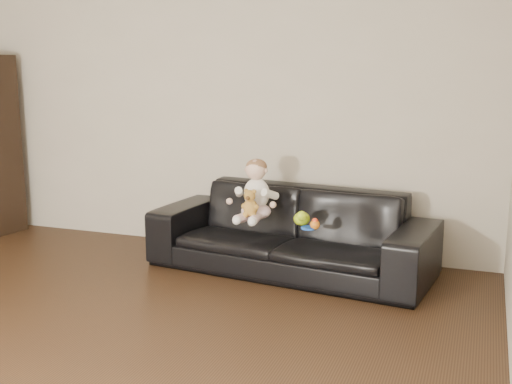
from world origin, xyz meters
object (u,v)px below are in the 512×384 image
at_px(toy_rattle, 315,225).
at_px(sofa, 291,231).
at_px(toy_green, 302,219).
at_px(toy_blue_disc, 308,228).
at_px(baby, 255,193).
at_px(teddy_bear, 250,203).

bearing_deg(toy_rattle, sofa, 135.24).
distance_m(sofa, toy_green, 0.27).
relative_size(toy_rattle, toy_blue_disc, 0.68).
height_order(baby, toy_blue_disc, baby).
height_order(toy_green, toy_rattle, toy_green).
bearing_deg(baby, toy_rattle, -14.46).
height_order(baby, toy_rattle, baby).
relative_size(toy_green, toy_blue_disc, 1.38).
relative_size(baby, toy_rattle, 6.50).
xyz_separation_m(baby, teddy_bear, (0.01, -0.15, -0.05)).
xyz_separation_m(toy_green, toy_blue_disc, (0.08, -0.09, -0.04)).
bearing_deg(sofa, toy_blue_disc, -43.62).
relative_size(toy_green, toy_rattle, 2.02).
bearing_deg(toy_green, teddy_bear, -166.48).
distance_m(teddy_bear, toy_rattle, 0.53).
relative_size(baby, teddy_bear, 2.27).
distance_m(toy_rattle, toy_blue_disc, 0.06).
height_order(sofa, toy_green, sofa).
bearing_deg(baby, toy_blue_disc, -16.01).
bearing_deg(teddy_bear, baby, 85.96).
bearing_deg(baby, toy_green, -7.06).
xyz_separation_m(teddy_bear, toy_green, (0.39, 0.09, -0.11)).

